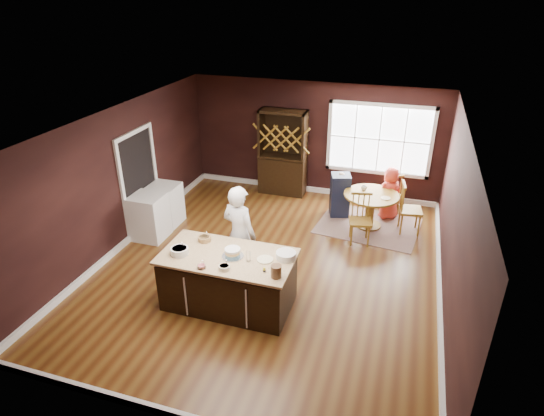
{
  "coord_description": "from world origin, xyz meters",
  "views": [
    {
      "loc": [
        2.15,
        -6.71,
        4.7
      ],
      "look_at": [
        -0.05,
        0.28,
        1.05
      ],
      "focal_mm": 30.0,
      "sensor_mm": 36.0,
      "label": 1
    }
  ],
  "objects_px": {
    "chair_north": "(390,192)",
    "washer": "(149,217)",
    "layer_cake": "(233,253)",
    "chair_east": "(411,208)",
    "toddler": "(339,181)",
    "dining_table": "(370,204)",
    "kitchen_island": "(229,281)",
    "baker": "(239,234)",
    "seated_woman": "(390,193)",
    "dryer": "(165,204)",
    "chair_south": "(361,219)",
    "high_chair": "(340,194)",
    "hutch": "(283,153)"
  },
  "relations": [
    {
      "from": "kitchen_island",
      "to": "chair_south",
      "type": "relative_size",
      "value": 2.01
    },
    {
      "from": "kitchen_island",
      "to": "chair_north",
      "type": "distance_m",
      "value": 4.72
    },
    {
      "from": "layer_cake",
      "to": "chair_east",
      "type": "height_order",
      "value": "chair_east"
    },
    {
      "from": "dining_table",
      "to": "chair_south",
      "type": "relative_size",
      "value": 1.11
    },
    {
      "from": "chair_north",
      "to": "washer",
      "type": "distance_m",
      "value": 5.26
    },
    {
      "from": "dining_table",
      "to": "layer_cake",
      "type": "height_order",
      "value": "layer_cake"
    },
    {
      "from": "kitchen_island",
      "to": "seated_woman",
      "type": "bearing_deg",
      "value": 60.46
    },
    {
      "from": "chair_north",
      "to": "hutch",
      "type": "relative_size",
      "value": 0.46
    },
    {
      "from": "dryer",
      "to": "high_chair",
      "type": "bearing_deg",
      "value": 23.38
    },
    {
      "from": "washer",
      "to": "seated_woman",
      "type": "bearing_deg",
      "value": 27.28
    },
    {
      "from": "baker",
      "to": "washer",
      "type": "bearing_deg",
      "value": -3.77
    },
    {
      "from": "toddler",
      "to": "kitchen_island",
      "type": "bearing_deg",
      "value": -106.59
    },
    {
      "from": "chair_east",
      "to": "chair_north",
      "type": "relative_size",
      "value": 1.15
    },
    {
      "from": "chair_east",
      "to": "washer",
      "type": "relative_size",
      "value": 1.19
    },
    {
      "from": "chair_south",
      "to": "dryer",
      "type": "bearing_deg",
      "value": 173.83
    },
    {
      "from": "toddler",
      "to": "washer",
      "type": "relative_size",
      "value": 0.28
    },
    {
      "from": "baker",
      "to": "chair_south",
      "type": "bearing_deg",
      "value": -118.72
    },
    {
      "from": "dining_table",
      "to": "kitchen_island",
      "type": "bearing_deg",
      "value": -119.0
    },
    {
      "from": "baker",
      "to": "chair_south",
      "type": "relative_size",
      "value": 1.71
    },
    {
      "from": "baker",
      "to": "toddler",
      "type": "bearing_deg",
      "value": -96.16
    },
    {
      "from": "chair_south",
      "to": "hutch",
      "type": "height_order",
      "value": "hutch"
    },
    {
      "from": "dining_table",
      "to": "hutch",
      "type": "xyz_separation_m",
      "value": [
        -2.25,
        1.14,
        0.5
      ]
    },
    {
      "from": "chair_north",
      "to": "seated_woman",
      "type": "xyz_separation_m",
      "value": [
        0.0,
        -0.31,
        0.11
      ]
    },
    {
      "from": "seated_woman",
      "to": "washer",
      "type": "bearing_deg",
      "value": -12.43
    },
    {
      "from": "chair_north",
      "to": "washer",
      "type": "height_order",
      "value": "chair_north"
    },
    {
      "from": "layer_cake",
      "to": "chair_south",
      "type": "bearing_deg",
      "value": 57.62
    },
    {
      "from": "chair_south",
      "to": "chair_north",
      "type": "height_order",
      "value": "chair_south"
    },
    {
      "from": "baker",
      "to": "layer_cake",
      "type": "distance_m",
      "value": 0.76
    },
    {
      "from": "baker",
      "to": "washer",
      "type": "height_order",
      "value": "baker"
    },
    {
      "from": "seated_woman",
      "to": "chair_north",
      "type": "bearing_deg",
      "value": -129.08
    },
    {
      "from": "chair_south",
      "to": "toddler",
      "type": "height_order",
      "value": "chair_south"
    },
    {
      "from": "chair_east",
      "to": "washer",
      "type": "bearing_deg",
      "value": 100.95
    },
    {
      "from": "baker",
      "to": "chair_south",
      "type": "distance_m",
      "value": 2.63
    },
    {
      "from": "baker",
      "to": "toddler",
      "type": "xyz_separation_m",
      "value": [
        1.18,
        2.95,
        -0.07
      ]
    },
    {
      "from": "chair_north",
      "to": "dryer",
      "type": "distance_m",
      "value": 4.97
    },
    {
      "from": "chair_east",
      "to": "toddler",
      "type": "height_order",
      "value": "chair_east"
    },
    {
      "from": "layer_cake",
      "to": "toddler",
      "type": "distance_m",
      "value": 3.82
    },
    {
      "from": "chair_north",
      "to": "dining_table",
      "type": "bearing_deg",
      "value": 37.11
    },
    {
      "from": "baker",
      "to": "chair_east",
      "type": "relative_size",
      "value": 1.61
    },
    {
      "from": "seated_woman",
      "to": "dryer",
      "type": "relative_size",
      "value": 1.32
    },
    {
      "from": "chair_south",
      "to": "washer",
      "type": "distance_m",
      "value": 4.22
    },
    {
      "from": "chair_north",
      "to": "hutch",
      "type": "xyz_separation_m",
      "value": [
        -2.6,
        0.28,
        0.55
      ]
    },
    {
      "from": "toddler",
      "to": "dryer",
      "type": "distance_m",
      "value": 3.78
    },
    {
      "from": "high_chair",
      "to": "seated_woman",
      "type": "bearing_deg",
      "value": -6.11
    },
    {
      "from": "chair_east",
      "to": "toddler",
      "type": "distance_m",
      "value": 1.63
    },
    {
      "from": "seated_woman",
      "to": "high_chair",
      "type": "relative_size",
      "value": 1.17
    },
    {
      "from": "kitchen_island",
      "to": "chair_south",
      "type": "bearing_deg",
      "value": 56.18
    },
    {
      "from": "chair_east",
      "to": "toddler",
      "type": "relative_size",
      "value": 4.22
    },
    {
      "from": "chair_south",
      "to": "seated_woman",
      "type": "height_order",
      "value": "seated_woman"
    },
    {
      "from": "dining_table",
      "to": "hutch",
      "type": "height_order",
      "value": "hutch"
    }
  ]
}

